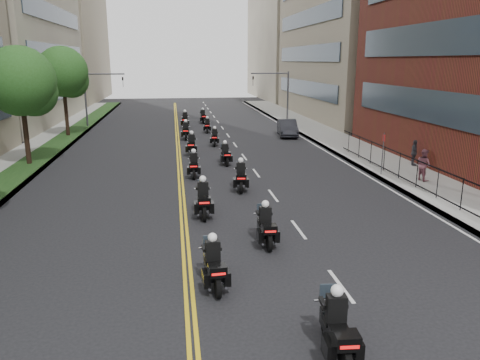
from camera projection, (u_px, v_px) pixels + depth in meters
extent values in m
cube|color=gray|center=(361.00, 153.00, 34.78)|extent=(4.00, 90.00, 0.15)
cube|color=gray|center=(22.00, 162.00, 31.51)|extent=(4.00, 90.00, 0.15)
cube|color=black|center=(34.00, 160.00, 31.59)|extent=(2.00, 90.00, 0.04)
cube|color=#333F4C|center=(452.00, 119.00, 26.52)|extent=(0.12, 25.80, 1.80)
cube|color=#333F4C|center=(461.00, 46.00, 25.52)|extent=(0.12, 25.80, 1.80)
cube|color=#333F4C|center=(304.00, 88.00, 56.24)|extent=(0.12, 24.08, 1.80)
cube|color=#333F4C|center=(305.00, 54.00, 55.25)|extent=(0.12, 24.08, 1.80)
cube|color=#333F4C|center=(306.00, 18.00, 54.25)|extent=(0.12, 24.08, 1.80)
cube|color=gray|center=(301.00, 24.00, 83.67)|extent=(15.00, 28.00, 26.00)
cube|color=#333F4C|center=(63.00, 90.00, 52.45)|extent=(0.12, 24.08, 1.80)
cube|color=#333F4C|center=(59.00, 53.00, 51.45)|extent=(0.12, 24.08, 1.80)
cube|color=#333F4C|center=(56.00, 15.00, 50.45)|extent=(0.12, 24.08, 1.80)
cube|color=gray|center=(47.00, 21.00, 77.75)|extent=(16.00, 28.00, 26.00)
cube|color=black|center=(451.00, 174.00, 21.79)|extent=(0.05, 28.00, 0.05)
cube|color=black|center=(448.00, 201.00, 22.12)|extent=(0.05, 28.00, 0.05)
cylinder|color=black|center=(25.00, 127.00, 30.04)|extent=(0.32, 0.32, 5.11)
sphere|color=#25521B|center=(20.00, 81.00, 29.31)|extent=(4.40, 4.40, 4.40)
sphere|color=#25521B|center=(33.00, 92.00, 29.96)|extent=(3.08, 3.08, 3.08)
cylinder|color=black|center=(66.00, 107.00, 41.51)|extent=(0.32, 0.32, 5.39)
sphere|color=#25521B|center=(62.00, 72.00, 40.75)|extent=(4.40, 4.40, 4.40)
sphere|color=#25521B|center=(71.00, 80.00, 41.40)|extent=(3.08, 3.08, 3.08)
cylinder|color=#3F3F44|center=(288.00, 98.00, 50.19)|extent=(0.18, 0.18, 5.60)
cylinder|color=#3F3F44|center=(270.00, 73.00, 49.28)|extent=(4.00, 0.14, 0.14)
imported|color=black|center=(253.00, 81.00, 49.23)|extent=(0.16, 0.20, 1.00)
cylinder|color=#3F3F44|center=(86.00, 100.00, 47.34)|extent=(0.18, 0.18, 5.60)
cylinder|color=#3F3F44|center=(104.00, 74.00, 46.96)|extent=(4.00, 0.14, 0.14)
imported|color=black|center=(123.00, 82.00, 47.41)|extent=(0.16, 0.20, 1.00)
cylinder|color=black|center=(326.00, 321.00, 11.81)|extent=(0.19, 0.72, 0.71)
cube|color=black|center=(336.00, 329.00, 10.94)|extent=(0.53, 1.43, 0.42)
cube|color=silver|center=(335.00, 337.00, 11.05)|extent=(0.43, 0.60, 0.31)
cube|color=black|center=(347.00, 340.00, 10.07)|extent=(0.57, 0.47, 0.33)
cube|color=red|center=(350.00, 347.00, 9.86)|extent=(0.42, 0.06, 0.07)
cube|color=black|center=(336.00, 308.00, 10.86)|extent=(0.48, 0.32, 0.65)
sphere|color=white|center=(337.00, 291.00, 10.76)|extent=(0.30, 0.30, 0.30)
cylinder|color=black|center=(218.00, 287.00, 13.62)|extent=(0.19, 0.69, 0.68)
cylinder|color=black|center=(209.00, 264.00, 15.15)|extent=(0.19, 0.69, 0.68)
cube|color=black|center=(213.00, 266.00, 14.32)|extent=(0.52, 1.38, 0.40)
cube|color=silver|center=(213.00, 273.00, 14.42)|extent=(0.42, 0.58, 0.30)
cube|color=black|center=(217.00, 270.00, 13.49)|extent=(0.55, 0.46, 0.32)
cube|color=red|center=(219.00, 274.00, 13.30)|extent=(0.40, 0.06, 0.07)
cube|color=black|center=(213.00, 251.00, 14.24)|extent=(0.46, 0.31, 0.62)
sphere|color=white|center=(212.00, 237.00, 14.14)|extent=(0.29, 0.29, 0.29)
cylinder|color=black|center=(269.00, 242.00, 16.95)|extent=(0.15, 0.68, 0.68)
cylinder|color=black|center=(262.00, 227.00, 18.48)|extent=(0.15, 0.68, 0.68)
cube|color=black|center=(265.00, 228.00, 17.64)|extent=(0.43, 1.35, 0.40)
cube|color=silver|center=(265.00, 233.00, 17.75)|extent=(0.39, 0.55, 0.30)
cube|color=black|center=(269.00, 229.00, 16.82)|extent=(0.52, 0.42, 0.32)
cube|color=red|center=(271.00, 232.00, 16.62)|extent=(0.40, 0.03, 0.07)
cube|color=black|center=(265.00, 215.00, 17.57)|extent=(0.44, 0.28, 0.62)
sphere|color=white|center=(265.00, 204.00, 17.47)|extent=(0.29, 0.29, 0.29)
cylinder|color=black|center=(204.00, 213.00, 20.09)|extent=(0.16, 0.73, 0.73)
cylinder|color=black|center=(202.00, 202.00, 21.74)|extent=(0.16, 0.73, 0.73)
cube|color=black|center=(203.00, 201.00, 20.84)|extent=(0.47, 1.46, 0.43)
cube|color=silver|center=(203.00, 206.00, 20.95)|extent=(0.42, 0.60, 0.32)
cube|color=black|center=(204.00, 201.00, 19.95)|extent=(0.57, 0.46, 0.34)
cube|color=red|center=(204.00, 203.00, 19.73)|extent=(0.43, 0.04, 0.08)
cube|color=black|center=(203.00, 189.00, 20.75)|extent=(0.48, 0.31, 0.67)
sphere|color=white|center=(203.00, 179.00, 20.65)|extent=(0.31, 0.31, 0.31)
cylinder|color=black|center=(241.00, 187.00, 24.28)|extent=(0.23, 0.71, 0.70)
cylinder|color=black|center=(240.00, 179.00, 25.88)|extent=(0.23, 0.71, 0.70)
cube|color=black|center=(241.00, 178.00, 25.01)|extent=(0.59, 1.43, 0.41)
cube|color=silver|center=(241.00, 182.00, 25.12)|extent=(0.46, 0.61, 0.31)
cube|color=black|center=(241.00, 177.00, 24.15)|extent=(0.58, 0.49, 0.33)
cube|color=red|center=(241.00, 179.00, 23.95)|extent=(0.41, 0.08, 0.07)
cube|color=black|center=(241.00, 168.00, 24.93)|extent=(0.48, 0.34, 0.64)
sphere|color=white|center=(241.00, 160.00, 24.83)|extent=(0.30, 0.30, 0.30)
cylinder|color=black|center=(194.00, 174.00, 27.12)|extent=(0.18, 0.68, 0.68)
cylinder|color=black|center=(194.00, 168.00, 28.66)|extent=(0.18, 0.68, 0.68)
cube|color=black|center=(194.00, 166.00, 27.82)|extent=(0.50, 1.37, 0.40)
cube|color=silver|center=(194.00, 170.00, 27.92)|extent=(0.41, 0.57, 0.30)
cube|color=black|center=(194.00, 165.00, 26.99)|extent=(0.54, 0.45, 0.32)
cube|color=red|center=(194.00, 166.00, 26.79)|extent=(0.40, 0.05, 0.07)
cube|color=black|center=(194.00, 158.00, 27.74)|extent=(0.45, 0.30, 0.62)
sphere|color=white|center=(194.00, 151.00, 27.65)|extent=(0.29, 0.29, 0.29)
cylinder|color=black|center=(227.00, 162.00, 30.48)|extent=(0.16, 0.65, 0.65)
cylinder|color=black|center=(224.00, 157.00, 31.93)|extent=(0.16, 0.65, 0.65)
cube|color=black|center=(225.00, 155.00, 31.14)|extent=(0.45, 1.30, 0.38)
cube|color=silver|center=(225.00, 159.00, 31.24)|extent=(0.38, 0.54, 0.29)
cube|color=black|center=(227.00, 154.00, 30.36)|extent=(0.51, 0.42, 0.30)
cube|color=red|center=(227.00, 155.00, 30.17)|extent=(0.38, 0.04, 0.07)
cube|color=black|center=(225.00, 148.00, 31.07)|extent=(0.43, 0.28, 0.59)
sphere|color=white|center=(225.00, 142.00, 30.98)|extent=(0.28, 0.28, 0.28)
cylinder|color=black|center=(191.00, 152.00, 33.61)|extent=(0.21, 0.72, 0.71)
cylinder|color=black|center=(192.00, 148.00, 35.23)|extent=(0.21, 0.72, 0.71)
cube|color=black|center=(192.00, 146.00, 34.34)|extent=(0.56, 1.44, 0.42)
cube|color=silver|center=(192.00, 149.00, 34.45)|extent=(0.44, 0.61, 0.31)
cube|color=black|center=(191.00, 144.00, 33.47)|extent=(0.58, 0.48, 0.33)
cube|color=red|center=(191.00, 145.00, 33.27)|extent=(0.42, 0.07, 0.07)
cube|color=black|center=(192.00, 139.00, 34.27)|extent=(0.48, 0.33, 0.65)
sphere|color=white|center=(191.00, 133.00, 34.17)|extent=(0.30, 0.30, 0.30)
cylinder|color=black|center=(215.00, 143.00, 37.42)|extent=(0.20, 0.64, 0.63)
cylinder|color=black|center=(215.00, 140.00, 38.85)|extent=(0.20, 0.64, 0.63)
cube|color=black|center=(215.00, 138.00, 38.07)|extent=(0.53, 1.29, 0.37)
cube|color=silver|center=(215.00, 141.00, 38.17)|extent=(0.41, 0.55, 0.28)
cube|color=black|center=(214.00, 137.00, 37.30)|extent=(0.52, 0.44, 0.30)
cube|color=red|center=(214.00, 138.00, 37.11)|extent=(0.37, 0.07, 0.06)
cube|color=black|center=(215.00, 133.00, 38.00)|extent=(0.44, 0.31, 0.58)
sphere|color=white|center=(215.00, 128.00, 37.91)|extent=(0.27, 0.27, 0.27)
cylinder|color=black|center=(186.00, 137.00, 40.36)|extent=(0.18, 0.71, 0.70)
cylinder|color=black|center=(186.00, 134.00, 41.95)|extent=(0.18, 0.71, 0.70)
cube|color=black|center=(186.00, 132.00, 41.09)|extent=(0.50, 1.41, 0.41)
cube|color=silver|center=(186.00, 134.00, 41.19)|extent=(0.42, 0.58, 0.31)
cube|color=black|center=(186.00, 130.00, 40.23)|extent=(0.55, 0.46, 0.33)
cube|color=red|center=(186.00, 131.00, 40.03)|extent=(0.41, 0.05, 0.07)
cube|color=black|center=(186.00, 126.00, 41.01)|extent=(0.47, 0.31, 0.64)
sphere|color=white|center=(186.00, 121.00, 40.91)|extent=(0.30, 0.30, 0.30)
cylinder|color=black|center=(207.00, 130.00, 44.23)|extent=(0.19, 0.64, 0.63)
cylinder|color=black|center=(208.00, 128.00, 45.67)|extent=(0.19, 0.64, 0.63)
cube|color=black|center=(207.00, 126.00, 44.89)|extent=(0.51, 1.28, 0.37)
cube|color=silver|center=(207.00, 129.00, 44.98)|extent=(0.40, 0.54, 0.28)
cube|color=black|center=(207.00, 125.00, 44.11)|extent=(0.52, 0.44, 0.30)
cube|color=red|center=(207.00, 126.00, 43.93)|extent=(0.37, 0.06, 0.06)
cube|color=black|center=(207.00, 122.00, 44.82)|extent=(0.43, 0.30, 0.58)
sphere|color=white|center=(207.00, 117.00, 44.73)|extent=(0.27, 0.27, 0.27)
cylinder|color=black|center=(185.00, 125.00, 47.35)|extent=(0.19, 0.75, 0.74)
cylinder|color=black|center=(186.00, 123.00, 49.03)|extent=(0.19, 0.75, 0.74)
cube|color=black|center=(185.00, 121.00, 48.11)|extent=(0.54, 1.50, 0.44)
cube|color=silver|center=(185.00, 123.00, 48.23)|extent=(0.45, 0.62, 0.33)
cube|color=black|center=(185.00, 119.00, 47.21)|extent=(0.59, 0.49, 0.35)
cube|color=red|center=(185.00, 120.00, 46.99)|extent=(0.44, 0.06, 0.08)
cube|color=black|center=(185.00, 116.00, 48.03)|extent=(0.50, 0.33, 0.68)
sphere|color=white|center=(185.00, 111.00, 47.93)|extent=(0.32, 0.32, 0.32)
cylinder|color=black|center=(204.00, 121.00, 50.86)|extent=(0.18, 0.69, 0.68)
cylinder|color=black|center=(202.00, 119.00, 52.37)|extent=(0.18, 0.69, 0.68)
cube|color=black|center=(203.00, 117.00, 51.55)|extent=(0.49, 1.37, 0.40)
cube|color=silver|center=(203.00, 119.00, 51.65)|extent=(0.41, 0.57, 0.30)
cube|color=black|center=(204.00, 116.00, 50.73)|extent=(0.54, 0.45, 0.32)
cube|color=red|center=(204.00, 116.00, 50.54)|extent=(0.40, 0.05, 0.07)
cube|color=black|center=(203.00, 113.00, 51.47)|extent=(0.45, 0.30, 0.62)
sphere|color=white|center=(203.00, 109.00, 51.38)|extent=(0.29, 0.29, 0.29)
imported|color=black|center=(287.00, 128.00, 42.64)|extent=(2.18, 4.72, 1.50)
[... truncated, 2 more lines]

